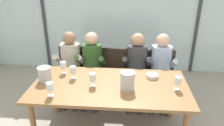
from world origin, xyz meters
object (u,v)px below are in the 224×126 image
wine_glass_by_right_taster (63,66)px  wine_glass_spare_empty (50,87)px  dining_table (110,90)px  ice_bucket_primary (127,81)px  person_beige_jumper (70,63)px  ice_bucket_secondary (45,74)px  chair_near_curtain (71,68)px  tasting_bowl (152,76)px  person_charcoal_jacket (137,65)px  person_pale_blue_shirt (161,66)px  chair_left_of_center (94,70)px  wine_glass_by_left_taster (93,78)px  person_olive_shirt (91,64)px  chair_right_of_center (136,72)px  chair_near_window_right (161,72)px  chair_center (114,71)px  wine_glass_near_bucket (73,70)px  wine_glass_center_pour (178,81)px

wine_glass_by_right_taster → wine_glass_spare_empty: size_ratio=1.00×
dining_table → ice_bucket_primary: size_ratio=8.54×
person_beige_jumper → ice_bucket_secondary: size_ratio=6.12×
chair_near_curtain → person_beige_jumper: bearing=-73.5°
tasting_bowl → person_beige_jumper: bearing=157.8°
person_charcoal_jacket → person_pale_blue_shirt: same height
chair_left_of_center → wine_glass_by_left_taster: size_ratio=5.12×
wine_glass_by_left_taster → chair_near_curtain: bearing=120.0°
person_charcoal_jacket → wine_glass_spare_empty: 1.52m
person_olive_shirt → ice_bucket_secondary: size_ratio=6.12×
dining_table → chair_near_curtain: 1.24m
dining_table → ice_bucket_primary: (0.23, -0.10, 0.20)m
wine_glass_by_left_taster → chair_right_of_center: bearing=58.1°
wine_glass_spare_empty → wine_glass_by_left_taster: bearing=31.1°
chair_near_curtain → chair_near_window_right: size_ratio=1.00×
chair_right_of_center → wine_glass_by_right_taster: (-1.05, -0.61, 0.36)m
chair_center → person_charcoal_jacket: person_charcoal_jacket is taller
chair_center → ice_bucket_primary: size_ratio=3.79×
wine_glass_by_left_taster → wine_glass_near_bucket: bearing=147.9°
chair_near_curtain → wine_glass_by_left_taster: wine_glass_by_left_taster is taller
chair_center → wine_glass_near_bucket: (-0.50, -0.75, 0.36)m
chair_center → chair_near_window_right: bearing=6.2°
chair_near_curtain → person_charcoal_jacket: bearing=-9.0°
chair_center → person_olive_shirt: size_ratio=0.74×
dining_table → chair_left_of_center: chair_left_of_center is taller
chair_near_curtain → person_pale_blue_shirt: (1.53, -0.17, 0.17)m
wine_glass_center_pour → wine_glass_spare_empty: (-1.50, -0.27, 0.00)m
person_pale_blue_shirt → wine_glass_center_pour: bearing=-79.0°
tasting_bowl → wine_glass_near_bucket: 1.08m
person_charcoal_jacket → wine_glass_by_left_taster: person_charcoal_jacket is taller
ice_bucket_primary → tasting_bowl: bearing=45.3°
ice_bucket_primary → chair_near_window_right: bearing=60.6°
person_olive_shirt → chair_near_curtain: bearing=159.5°
chair_center → chair_near_curtain: bearing=-178.2°
chair_left_of_center → ice_bucket_primary: (0.58, -1.01, 0.36)m
chair_center → wine_glass_by_right_taster: bearing=-131.8°
chair_right_of_center → chair_near_window_right: size_ratio=1.00×
person_olive_shirt → wine_glass_by_right_taster: size_ratio=6.95×
wine_glass_by_right_taster → person_pale_blue_shirt: bearing=19.0°
chair_center → chair_right_of_center: bearing=5.1°
chair_left_of_center → person_olive_shirt: 0.23m
person_pale_blue_shirt → chair_left_of_center: bearing=177.6°
ice_bucket_primary → wine_glass_center_pour: bearing=4.2°
person_beige_jumper → wine_glass_center_pour: size_ratio=6.95×
chair_left_of_center → wine_glass_center_pour: size_ratio=5.12×
person_charcoal_jacket → ice_bucket_primary: person_charcoal_jacket is taller
person_charcoal_jacket → wine_glass_spare_empty: size_ratio=6.95×
person_pale_blue_shirt → tasting_bowl: bearing=-104.7°
chair_right_of_center → tasting_bowl: (0.19, -0.64, 0.26)m
chair_near_window_right → ice_bucket_secondary: bearing=-145.6°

